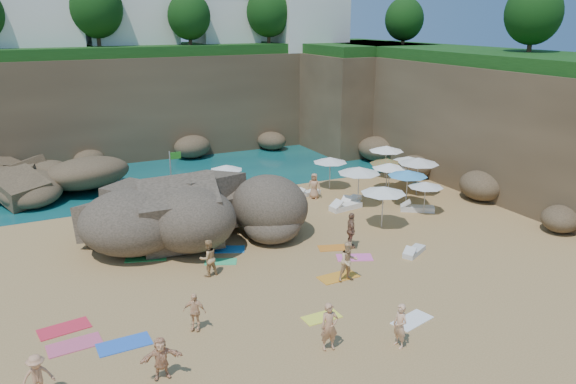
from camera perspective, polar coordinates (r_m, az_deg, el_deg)
name	(u,v)px	position (r m, az deg, el deg)	size (l,w,h in m)	color
ground	(278,253)	(27.47, -0.98, -6.22)	(120.00, 120.00, 0.00)	tan
seawater	(143,138)	(54.96, -14.52, 5.30)	(120.00, 120.00, 0.00)	#0C4751
cliff_back	(175,101)	(49.93, -11.37, 9.00)	(44.00, 8.00, 8.00)	brown
cliff_right	(466,117)	(43.34, 17.66, 7.29)	(8.00, 30.00, 8.00)	brown
cliff_corner	(354,98)	(51.44, 6.73, 9.46)	(10.00, 12.00, 8.00)	brown
rock_promontory	(20,194)	(40.31, -25.58, -0.20)	(12.00, 7.00, 2.00)	brown
clifftop_buildings	(179,14)	(50.45, -11.02, 17.37)	(28.48, 9.48, 7.00)	white
clifftop_trees	(225,13)	(45.04, -6.43, 17.62)	(35.60, 23.82, 4.40)	#11380F
rock_outcrop	(188,237)	(29.85, -10.09, -4.52)	(8.40, 6.30, 3.36)	brown
flag_pole	(173,173)	(33.42, -11.63, 1.93)	(0.70, 0.08, 3.60)	silver
parasol_0	(226,167)	(35.93, -6.30, 2.50)	(2.11, 2.11, 2.00)	silver
parasol_1	(359,170)	(33.82, 7.23, 2.23)	(2.57, 2.57, 2.43)	silver
parasol_2	(330,160)	(37.15, 4.30, 3.28)	(2.27, 2.27, 2.15)	silver
parasol_3	(386,148)	(40.25, 9.97, 4.38)	(2.44, 2.44, 2.30)	silver
parasol_4	(419,161)	(36.63, 13.13, 3.12)	(2.60, 2.60, 2.45)	silver
parasol_5	(277,187)	(31.00, -1.11, 0.55)	(2.33, 2.33, 2.20)	silver
parasol_6	(387,161)	(37.09, 10.07, 3.10)	(2.32, 2.32, 2.20)	silver
parasol_7	(390,166)	(36.22, 10.30, 2.64)	(2.25, 2.25, 2.12)	silver
parasol_8	(409,159)	(37.86, 12.18, 3.29)	(2.34, 2.34, 2.21)	silver
parasol_9	(383,190)	(30.47, 9.67, 0.21)	(2.46, 2.46, 2.32)	silver
parasol_10	(408,173)	(34.27, 12.08, 1.90)	(2.39, 2.39, 2.26)	silver
parasol_11	(426,184)	(33.25, 13.82, 0.75)	(2.03, 2.03, 1.92)	silver
lounger_0	(277,213)	(32.55, -1.16, -2.10)	(1.81, 0.60, 0.28)	white
lounger_1	(308,193)	(36.10, 2.01, -0.13)	(1.72, 0.57, 0.27)	white
lounger_2	(351,201)	(34.88, 6.43, -0.86)	(1.80, 0.60, 0.28)	white
lounger_3	(346,207)	(33.67, 5.89, -1.48)	(2.07, 0.69, 0.32)	white
lounger_4	(417,209)	(34.04, 13.00, -1.65)	(1.96, 0.65, 0.31)	silver
lounger_5	(414,252)	(27.98, 12.69, -5.94)	(1.60, 0.53, 0.25)	silver
towel_0	(124,344)	(21.20, -16.30, -14.62)	(1.84, 0.92, 0.03)	blue
towel_1	(75,345)	(21.70, -20.87, -14.31)	(1.82, 0.91, 0.03)	#D55276
towel_2	(338,277)	(25.16, 5.13, -8.57)	(1.78, 0.89, 0.03)	orange
towel_3	(221,262)	(26.70, -6.84, -7.04)	(1.48, 0.74, 0.03)	#38C67A
towel_4	(322,317)	(22.03, 3.44, -12.57)	(1.47, 0.73, 0.03)	#FCFF43
towel_7	(64,329)	(22.83, -21.79, -12.76)	(1.80, 0.90, 0.03)	red
towel_8	(226,249)	(28.02, -6.28, -5.80)	(1.80, 0.90, 0.03)	#277FD0
towel_9	(354,257)	(27.14, 6.77, -6.62)	(1.69, 0.84, 0.03)	#F860BB
towel_10	(334,248)	(28.13, 4.72, -5.67)	(1.57, 0.79, 0.03)	orange
towel_11	(146,257)	(27.79, -14.20, -6.46)	(1.93, 0.97, 0.03)	green
towel_13	(412,320)	(22.29, 12.50, -12.60)	(1.65, 0.82, 0.03)	white
person_stand_1	(208,258)	(25.12, -8.11, -6.64)	(0.82, 0.64, 1.69)	tan
person_stand_2	(197,202)	(32.24, -9.26, -1.02)	(1.22, 0.50, 1.88)	#E2B280
person_stand_3	(351,230)	(27.92, 6.43, -3.91)	(1.07, 0.45, 1.82)	#875D43
person_stand_4	(314,186)	(35.33, 2.67, 0.62)	(0.79, 0.43, 1.63)	tan
person_stand_5	(139,208)	(32.46, -14.87, -1.63)	(1.39, 0.40, 1.49)	tan
person_stand_6	(400,326)	(20.26, 11.31, -13.19)	(0.59, 0.39, 1.62)	#E6AD82
person_lie_1	(195,326)	(21.40, -9.41, -13.26)	(0.85, 1.45, 0.35)	#F7C08C
person_lie_3	(162,373)	(19.14, -12.66, -17.50)	(1.32, 1.42, 0.38)	tan
person_lie_4	(329,344)	(20.10, 4.18, -15.16)	(0.63, 1.72, 0.41)	tan
person_lie_5	(348,274)	(24.74, 6.13, -8.26)	(0.86, 1.78, 0.67)	#E0B47F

